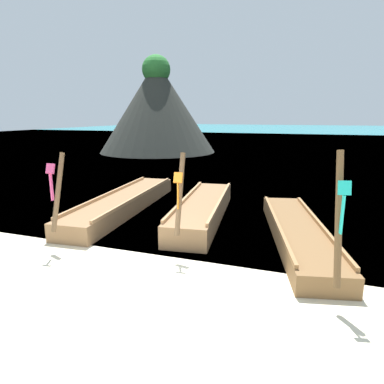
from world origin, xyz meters
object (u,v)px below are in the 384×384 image
at_px(longtail_boat_turquoise_ribbon, 298,232).
at_px(karst_rock, 156,108).
at_px(longtail_boat_pink_ribbon, 124,203).
at_px(longtail_boat_orange_ribbon, 203,210).

distance_m(longtail_boat_turquoise_ribbon, karst_rock, 24.16).
bearing_deg(longtail_boat_turquoise_ribbon, longtail_boat_pink_ribbon, 169.38).
bearing_deg(longtail_boat_orange_ribbon, karst_rock, 118.87).
distance_m(longtail_boat_pink_ribbon, longtail_boat_orange_ribbon, 2.98).
xyz_separation_m(longtail_boat_pink_ribbon, longtail_boat_turquoise_ribbon, (6.00, -1.13, -0.03)).
xyz_separation_m(longtail_boat_pink_ribbon, karst_rock, (-7.34, 18.66, 3.70)).
xyz_separation_m(longtail_boat_orange_ribbon, karst_rock, (-10.32, 18.72, 3.65)).
height_order(longtail_boat_orange_ribbon, karst_rock, karst_rock).
bearing_deg(longtail_boat_orange_ribbon, longtail_boat_turquoise_ribbon, -19.39).
relative_size(longtail_boat_pink_ribbon, karst_rock, 0.68).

